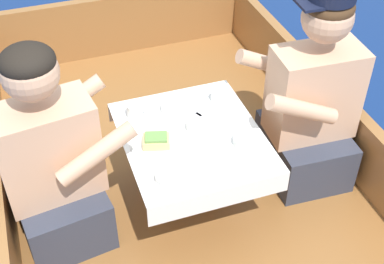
% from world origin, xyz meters
% --- Properties ---
extents(ground_plane, '(60.00, 60.00, 0.00)m').
position_xyz_m(ground_plane, '(0.00, 0.00, 0.00)').
color(ground_plane, navy).
extents(boat_deck, '(1.75, 2.88, 0.25)m').
position_xyz_m(boat_deck, '(0.00, 0.00, 0.12)').
color(boat_deck, brown).
rests_on(boat_deck, ground_plane).
extents(gunwale_port, '(0.06, 2.88, 0.35)m').
position_xyz_m(gunwale_port, '(-0.84, 0.00, 0.42)').
color(gunwale_port, '#936033').
rests_on(gunwale_port, boat_deck).
extents(gunwale_starboard, '(0.06, 2.88, 0.35)m').
position_xyz_m(gunwale_starboard, '(0.84, 0.00, 0.42)').
color(gunwale_starboard, '#936033').
rests_on(gunwale_starboard, boat_deck).
extents(bow_coaming, '(1.63, 0.06, 0.40)m').
position_xyz_m(bow_coaming, '(0.00, 1.41, 0.45)').
color(bow_coaming, '#936033').
rests_on(bow_coaming, boat_deck).
extents(cockpit_table, '(0.60, 0.69, 0.42)m').
position_xyz_m(cockpit_table, '(0.00, -0.06, 0.62)').
color(cockpit_table, '#B2B2B7').
rests_on(cockpit_table, boat_deck).
extents(person_port, '(0.56, 0.50, 0.96)m').
position_xyz_m(person_port, '(-0.60, -0.02, 0.64)').
color(person_port, '#333847').
rests_on(person_port, boat_deck).
extents(person_starboard, '(0.54, 0.46, 1.01)m').
position_xyz_m(person_starboard, '(0.60, -0.03, 0.67)').
color(person_starboard, '#333847').
rests_on(person_starboard, boat_deck).
extents(plate_sandwich, '(0.22, 0.22, 0.01)m').
position_xyz_m(plate_sandwich, '(-0.17, -0.08, 0.67)').
color(plate_sandwich, silver).
rests_on(plate_sandwich, cockpit_table).
extents(plate_bread, '(0.18, 0.18, 0.01)m').
position_xyz_m(plate_bread, '(0.05, -0.25, 0.67)').
color(plate_bread, silver).
rests_on(plate_bread, cockpit_table).
extents(sandwich, '(0.13, 0.11, 0.05)m').
position_xyz_m(sandwich, '(-0.17, -0.08, 0.70)').
color(sandwich, tan).
rests_on(sandwich, plate_sandwich).
extents(bowl_port_near, '(0.15, 0.15, 0.04)m').
position_xyz_m(bowl_port_near, '(-0.01, 0.13, 0.69)').
color(bowl_port_near, silver).
rests_on(bowl_port_near, cockpit_table).
extents(bowl_starboard_near, '(0.12, 0.12, 0.04)m').
position_xyz_m(bowl_starboard_near, '(0.20, -0.19, 0.69)').
color(bowl_starboard_near, silver).
rests_on(bowl_starboard_near, cockpit_table).
extents(bowl_center_far, '(0.14, 0.14, 0.04)m').
position_xyz_m(bowl_center_far, '(-0.16, -0.30, 0.69)').
color(bowl_center_far, silver).
rests_on(bowl_center_far, cockpit_table).
extents(coffee_cup_port, '(0.09, 0.06, 0.05)m').
position_xyz_m(coffee_cup_port, '(0.02, -0.03, 0.70)').
color(coffee_cup_port, silver).
rests_on(coffee_cup_port, cockpit_table).
extents(coffee_cup_starboard, '(0.09, 0.06, 0.07)m').
position_xyz_m(coffee_cup_starboard, '(-0.20, 0.15, 0.71)').
color(coffee_cup_starboard, silver).
rests_on(coffee_cup_starboard, cockpit_table).
extents(coffee_cup_center, '(0.10, 0.07, 0.05)m').
position_xyz_m(coffee_cup_center, '(0.20, 0.14, 0.70)').
color(coffee_cup_center, silver).
rests_on(coffee_cup_center, cockpit_table).
extents(utensil_fork_starboard, '(0.09, 0.16, 0.00)m').
position_xyz_m(utensil_fork_starboard, '(0.10, 0.02, 0.67)').
color(utensil_fork_starboard, silver).
rests_on(utensil_fork_starboard, cockpit_table).
extents(utensil_spoon_port, '(0.16, 0.08, 0.01)m').
position_xyz_m(utensil_spoon_port, '(-0.08, 0.10, 0.67)').
color(utensil_spoon_port, silver).
rests_on(utensil_spoon_port, cockpit_table).
extents(utensil_spoon_starboard, '(0.17, 0.03, 0.01)m').
position_xyz_m(utensil_spoon_starboard, '(0.13, -0.33, 0.67)').
color(utensil_spoon_starboard, silver).
rests_on(utensil_spoon_starboard, cockpit_table).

